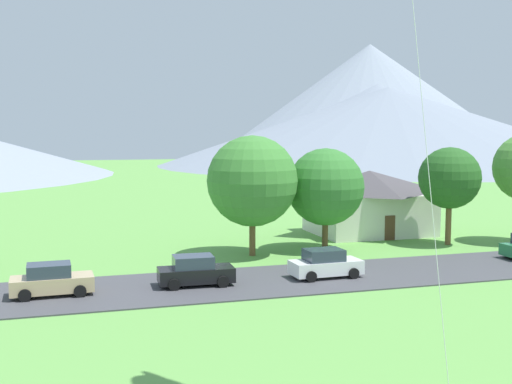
{
  "coord_description": "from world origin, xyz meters",
  "views": [
    {
      "loc": [
        -6.76,
        -6.92,
        8.58
      ],
      "look_at": [
        1.24,
        19.69,
        5.97
      ],
      "focal_mm": 44.27,
      "sensor_mm": 36.0,
      "label": 1
    }
  ],
  "objects_px": {
    "tree_far_right": "(252,181)",
    "tree_left_of_center": "(450,178)",
    "house_left_center": "(369,201)",
    "parked_car_tan_east_end": "(51,280)",
    "tree_right_of_center": "(325,187)",
    "parked_car_black_west_end": "(195,271)",
    "parked_car_white_mid_west": "(325,264)"
  },
  "relations": [
    {
      "from": "parked_car_white_mid_west",
      "to": "parked_car_tan_east_end",
      "type": "height_order",
      "value": "same"
    },
    {
      "from": "tree_left_of_center",
      "to": "tree_right_of_center",
      "type": "xyz_separation_m",
      "value": [
        -9.94,
        0.73,
        -0.49
      ]
    },
    {
      "from": "tree_right_of_center",
      "to": "parked_car_black_west_end",
      "type": "bearing_deg",
      "value": -143.96
    },
    {
      "from": "parked_car_tan_east_end",
      "to": "parked_car_black_west_end",
      "type": "bearing_deg",
      "value": -0.15
    },
    {
      "from": "tree_left_of_center",
      "to": "tree_far_right",
      "type": "height_order",
      "value": "tree_far_right"
    },
    {
      "from": "house_left_center",
      "to": "tree_right_of_center",
      "type": "relative_size",
      "value": 1.35
    },
    {
      "from": "parked_car_white_mid_west",
      "to": "parked_car_tan_east_end",
      "type": "bearing_deg",
      "value": 178.95
    },
    {
      "from": "house_left_center",
      "to": "tree_right_of_center",
      "type": "xyz_separation_m",
      "value": [
        -6.6,
        -6.03,
        1.86
      ]
    },
    {
      "from": "tree_left_of_center",
      "to": "tree_far_right",
      "type": "relative_size",
      "value": 0.89
    },
    {
      "from": "parked_car_tan_east_end",
      "to": "house_left_center",
      "type": "bearing_deg",
      "value": 29.11
    },
    {
      "from": "tree_right_of_center",
      "to": "parked_car_black_west_end",
      "type": "height_order",
      "value": "tree_right_of_center"
    },
    {
      "from": "tree_right_of_center",
      "to": "parked_car_white_mid_west",
      "type": "distance_m",
      "value": 9.99
    },
    {
      "from": "parked_car_black_west_end",
      "to": "parked_car_white_mid_west",
      "type": "height_order",
      "value": "same"
    },
    {
      "from": "house_left_center",
      "to": "parked_car_tan_east_end",
      "type": "distance_m",
      "value": 29.38
    },
    {
      "from": "tree_left_of_center",
      "to": "tree_right_of_center",
      "type": "distance_m",
      "value": 9.98
    },
    {
      "from": "tree_right_of_center",
      "to": "tree_far_right",
      "type": "xyz_separation_m",
      "value": [
        -5.73,
        -0.52,
        0.59
      ]
    },
    {
      "from": "parked_car_tan_east_end",
      "to": "tree_left_of_center",
      "type": "bearing_deg",
      "value": 14.53
    },
    {
      "from": "house_left_center",
      "to": "tree_left_of_center",
      "type": "distance_m",
      "value": 7.89
    },
    {
      "from": "house_left_center",
      "to": "parked_car_tan_east_end",
      "type": "bearing_deg",
      "value": -150.89
    },
    {
      "from": "tree_left_of_center",
      "to": "tree_right_of_center",
      "type": "relative_size",
      "value": 1.0
    },
    {
      "from": "tree_left_of_center",
      "to": "tree_right_of_center",
      "type": "bearing_deg",
      "value": 175.77
    },
    {
      "from": "house_left_center",
      "to": "tree_right_of_center",
      "type": "height_order",
      "value": "tree_right_of_center"
    },
    {
      "from": "parked_car_black_west_end",
      "to": "parked_car_tan_east_end",
      "type": "relative_size",
      "value": 1.0
    },
    {
      "from": "parked_car_tan_east_end",
      "to": "tree_right_of_center",
      "type": "bearing_deg",
      "value": 23.42
    },
    {
      "from": "parked_car_black_west_end",
      "to": "parked_car_white_mid_west",
      "type": "relative_size",
      "value": 1.0
    },
    {
      "from": "tree_left_of_center",
      "to": "parked_car_white_mid_west",
      "type": "distance_m",
      "value": 16.18
    },
    {
      "from": "house_left_center",
      "to": "parked_car_black_west_end",
      "type": "relative_size",
      "value": 2.36
    },
    {
      "from": "tree_left_of_center",
      "to": "parked_car_black_west_end",
      "type": "relative_size",
      "value": 1.76
    },
    {
      "from": "tree_left_of_center",
      "to": "parked_car_white_mid_west",
      "type": "height_order",
      "value": "tree_left_of_center"
    },
    {
      "from": "house_left_center",
      "to": "tree_right_of_center",
      "type": "distance_m",
      "value": 9.13
    },
    {
      "from": "parked_car_black_west_end",
      "to": "parked_car_tan_east_end",
      "type": "xyz_separation_m",
      "value": [
        -7.67,
        0.02,
        0.0
      ]
    },
    {
      "from": "tree_far_right",
      "to": "tree_left_of_center",
      "type": "bearing_deg",
      "value": -0.8
    }
  ]
}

